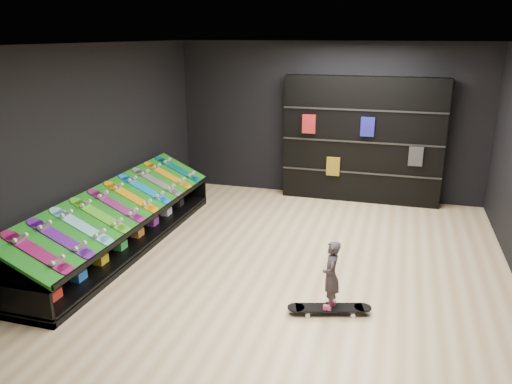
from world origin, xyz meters
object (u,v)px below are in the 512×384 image
(floor_skateboard, at_px, (329,310))
(child, at_px, (330,288))
(back_shelving, at_px, (362,140))
(display_rack, at_px, (123,231))

(floor_skateboard, height_order, child, child)
(back_shelving, xyz_separation_m, floor_skateboard, (0.07, -4.37, -1.14))
(floor_skateboard, bearing_deg, back_shelving, 74.48)
(back_shelving, relative_size, floor_skateboard, 3.04)
(child, bearing_deg, display_rack, -114.47)
(display_rack, distance_m, floor_skateboard, 3.47)
(floor_skateboard, relative_size, child, 1.99)
(display_rack, bearing_deg, child, -17.57)
(child, bearing_deg, floor_skateboard, 0.00)
(floor_skateboard, bearing_deg, child, 0.00)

